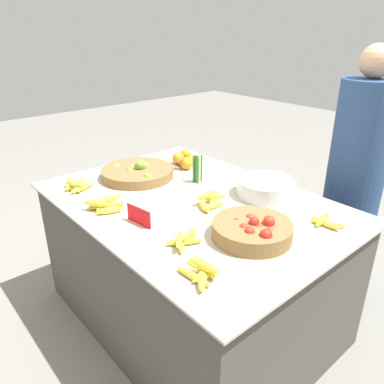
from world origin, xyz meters
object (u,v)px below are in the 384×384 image
(metal_bowl, at_px, (266,187))
(tomato_basket, at_px, (253,230))
(lime_bowl, at_px, (138,172))
(price_sign, at_px, (139,216))
(vendor_person, at_px, (352,190))

(metal_bowl, bearing_deg, tomato_basket, -57.62)
(lime_bowl, relative_size, price_sign, 2.88)
(metal_bowl, relative_size, vendor_person, 0.20)
(lime_bowl, relative_size, tomato_basket, 1.25)
(lime_bowl, bearing_deg, vendor_person, 46.54)
(lime_bowl, height_order, metal_bowl, lime_bowl)
(metal_bowl, bearing_deg, vendor_person, 69.10)
(tomato_basket, distance_m, price_sign, 0.51)
(vendor_person, bearing_deg, price_sign, -107.08)
(lime_bowl, xyz_separation_m, tomato_basket, (0.91, -0.02, 0.01))
(price_sign, bearing_deg, metal_bowl, 67.50)
(lime_bowl, distance_m, metal_bowl, 0.76)
(lime_bowl, relative_size, vendor_person, 0.28)
(tomato_basket, distance_m, vendor_person, 0.95)
(metal_bowl, xyz_separation_m, vendor_person, (0.21, 0.56, -0.10))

